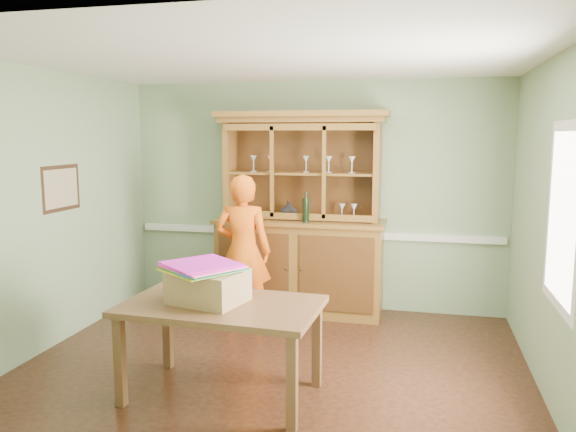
% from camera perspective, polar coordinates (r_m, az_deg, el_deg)
% --- Properties ---
extents(floor, '(4.50, 4.50, 0.00)m').
position_cam_1_polar(floor, '(5.19, -1.75, -15.35)').
color(floor, '#4B2718').
rests_on(floor, ground).
extents(ceiling, '(4.50, 4.50, 0.00)m').
position_cam_1_polar(ceiling, '(4.79, -1.89, 15.73)').
color(ceiling, white).
rests_on(ceiling, wall_back).
extents(wall_back, '(4.50, 0.00, 4.50)m').
position_cam_1_polar(wall_back, '(6.74, 2.62, 2.06)').
color(wall_back, '#87A47B').
rests_on(wall_back, floor).
extents(wall_left, '(0.00, 4.00, 4.00)m').
position_cam_1_polar(wall_left, '(5.81, -23.77, 0.37)').
color(wall_left, '#87A47B').
rests_on(wall_left, floor).
extents(wall_right, '(0.00, 4.00, 4.00)m').
position_cam_1_polar(wall_right, '(4.75, 25.39, -1.34)').
color(wall_right, '#87A47B').
rests_on(wall_right, floor).
extents(wall_front, '(4.50, 0.00, 4.50)m').
position_cam_1_polar(wall_front, '(2.96, -12.03, -6.12)').
color(wall_front, '#87A47B').
rests_on(wall_front, floor).
extents(chair_rail, '(4.41, 0.05, 0.08)m').
position_cam_1_polar(chair_rail, '(6.78, 2.56, -1.75)').
color(chair_rail, white).
rests_on(chair_rail, wall_back).
extents(framed_map, '(0.03, 0.60, 0.46)m').
position_cam_1_polar(framed_map, '(6.02, -22.01, 2.63)').
color(framed_map, '#372316').
rests_on(framed_map, wall_left).
extents(window_panel, '(0.03, 0.96, 1.36)m').
position_cam_1_polar(window_panel, '(4.44, 26.04, -0.05)').
color(window_panel, white).
rests_on(window_panel, wall_right).
extents(china_hutch, '(1.99, 0.66, 2.34)m').
position_cam_1_polar(china_hutch, '(6.58, 1.24, -2.75)').
color(china_hutch, '#936027').
rests_on(china_hutch, floor).
extents(dining_table, '(1.58, 0.99, 0.77)m').
position_cam_1_polar(dining_table, '(4.51, -6.77, -9.88)').
color(dining_table, brown).
rests_on(dining_table, floor).
extents(cardboard_box, '(0.63, 0.55, 0.25)m').
position_cam_1_polar(cardboard_box, '(4.50, -8.12, -7.08)').
color(cardboard_box, tan).
rests_on(cardboard_box, dining_table).
extents(kite_stack, '(0.71, 0.71, 0.05)m').
position_cam_1_polar(kite_stack, '(4.48, -8.64, -5.11)').
color(kite_stack, yellow).
rests_on(kite_stack, cardboard_box).
extents(person, '(0.64, 0.45, 1.66)m').
position_cam_1_polar(person, '(6.07, -4.58, -3.60)').
color(person, '#FF6310').
rests_on(person, floor).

